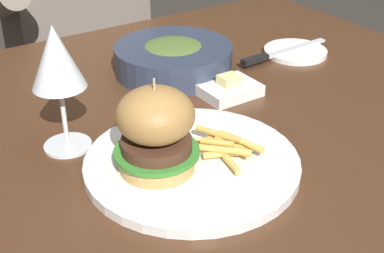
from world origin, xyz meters
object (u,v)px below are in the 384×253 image
(wine_glass, at_px, (56,61))
(diner_person, at_px, (81,58))
(table_knife, at_px, (277,53))
(burger_sandwich, at_px, (156,130))
(soup_bowl, at_px, (173,57))
(bread_plate, at_px, (295,52))
(butter_dish, at_px, (230,89))
(main_plate, at_px, (192,163))

(wine_glass, xyz_separation_m, diner_person, (0.31, 0.71, -0.31))
(table_knife, bearing_deg, burger_sandwich, -151.74)
(wine_glass, relative_size, soup_bowl, 0.83)
(burger_sandwich, height_order, diner_person, diner_person)
(bread_plate, xyz_separation_m, table_knife, (-0.05, -0.00, 0.01))
(bread_plate, bearing_deg, diner_person, 108.84)
(burger_sandwich, height_order, soup_bowl, burger_sandwich)
(burger_sandwich, bearing_deg, wine_glass, 117.46)
(burger_sandwich, height_order, wine_glass, wine_glass)
(bread_plate, relative_size, butter_dish, 1.30)
(butter_dish, relative_size, soup_bowl, 0.44)
(wine_glass, relative_size, bread_plate, 1.45)
(bread_plate, bearing_deg, burger_sandwich, -154.27)
(table_knife, bearing_deg, bread_plate, 2.38)
(main_plate, distance_m, soup_bowl, 0.33)
(main_plate, relative_size, soup_bowl, 1.33)
(main_plate, xyz_separation_m, burger_sandwich, (-0.05, 0.01, 0.06))
(table_knife, bearing_deg, diner_person, 104.58)
(burger_sandwich, distance_m, table_knife, 0.46)
(soup_bowl, bearing_deg, table_knife, -18.06)
(main_plate, xyz_separation_m, bread_plate, (0.40, 0.23, -0.00))
(bread_plate, height_order, soup_bowl, soup_bowl)
(bread_plate, bearing_deg, main_plate, -150.68)
(bread_plate, xyz_separation_m, butter_dish, (-0.23, -0.08, 0.01))
(table_knife, xyz_separation_m, diner_person, (-0.17, 0.63, -0.19))
(burger_sandwich, relative_size, soup_bowl, 0.58)
(bread_plate, distance_m, butter_dish, 0.24)
(wine_glass, distance_m, butter_dish, 0.32)
(main_plate, xyz_separation_m, butter_dish, (0.18, 0.15, 0.00))
(soup_bowl, bearing_deg, butter_dish, -79.53)
(soup_bowl, bearing_deg, diner_person, 86.29)
(wine_glass, bearing_deg, diner_person, 66.61)
(main_plate, xyz_separation_m, table_knife, (0.35, 0.22, 0.01))
(bread_plate, bearing_deg, table_knife, -177.62)
(butter_dish, bearing_deg, table_knife, 23.65)
(main_plate, height_order, diner_person, diner_person)
(butter_dish, bearing_deg, diner_person, 89.15)
(table_knife, xyz_separation_m, butter_dish, (-0.18, -0.08, -0.00))
(wine_glass, relative_size, butter_dish, 1.89)
(butter_dish, xyz_separation_m, soup_bowl, (-0.03, 0.14, 0.02))
(table_knife, bearing_deg, main_plate, -147.52)
(bread_plate, bearing_deg, wine_glass, -171.20)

